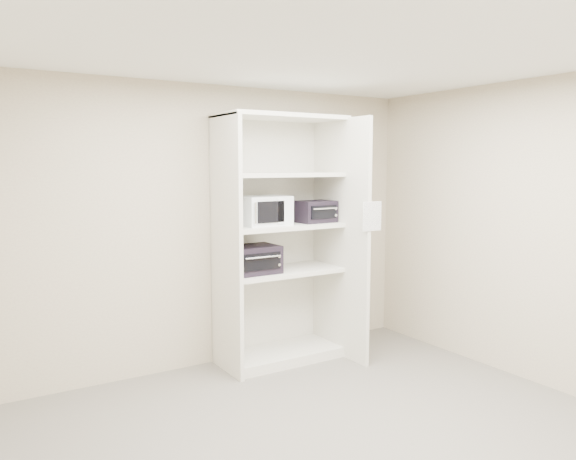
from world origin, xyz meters
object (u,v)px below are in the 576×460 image
microwave (263,211)px  toaster_oven_upper (315,212)px  toaster_oven_lower (252,259)px  shelving_unit (285,248)px

microwave → toaster_oven_upper: 0.57m
microwave → toaster_oven_lower: (-0.14, -0.03, -0.46)m
toaster_oven_upper → toaster_oven_lower: (-0.71, 0.02, -0.43)m
microwave → toaster_oven_lower: size_ratio=0.98×
shelving_unit → toaster_oven_lower: shelving_unit is taller
shelving_unit → microwave: shelving_unit is taller
toaster_oven_lower → microwave: bearing=12.1°
shelving_unit → toaster_oven_lower: 0.39m
microwave → toaster_oven_lower: microwave is taller
microwave → toaster_oven_upper: (0.57, -0.05, -0.03)m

